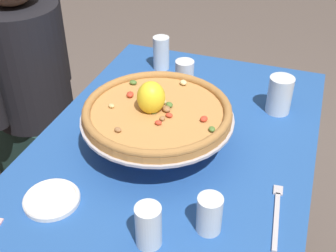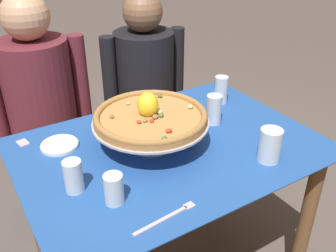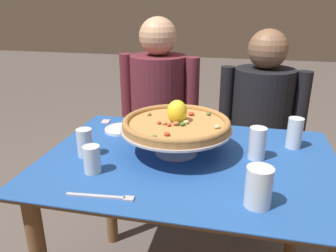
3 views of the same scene
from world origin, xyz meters
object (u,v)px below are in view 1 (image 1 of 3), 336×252
object	(u,v)px
pizza	(157,110)
water_glass_side_right	(184,80)
diner_right	(32,94)
pizza_stand	(157,124)
water_glass_front_left	(209,216)
water_glass_front_right	(279,97)
side_plate	(52,199)
water_glass_side_left	(149,228)
dinner_fork	(277,212)
water_glass_back_right	(161,55)

from	to	relation	value
pizza	water_glass_side_right	bearing A→B (deg)	3.00
pizza	diner_right	xyz separation A→B (m)	(0.36, 0.70, -0.30)
pizza_stand	diner_right	xyz separation A→B (m)	(0.36, 0.71, -0.25)
water_glass_front_left	pizza_stand	bearing A→B (deg)	41.08
water_glass_front_right	side_plate	size ratio (longest dim) A/B	0.87
pizza	water_glass_side_left	bearing A→B (deg)	-162.63
water_glass_front_left	dinner_fork	distance (m)	0.18
pizza_stand	water_glass_side_left	xyz separation A→B (m)	(-0.34, -0.10, -0.03)
dinner_fork	water_glass_side_left	bearing A→B (deg)	125.27
water_glass_side_right	diner_right	xyz separation A→B (m)	(0.05, 0.69, -0.22)
water_glass_front_right	water_glass_side_right	distance (m)	0.32
water_glass_side_right	water_glass_side_left	xyz separation A→B (m)	(-0.65, -0.12, -0.01)
water_glass_front_right	side_plate	distance (m)	0.78
water_glass_front_right	dinner_fork	distance (m)	0.47
water_glass_side_left	water_glass_front_left	world-z (taller)	water_glass_side_left
water_glass_front_right	water_glass_front_left	distance (m)	0.57
water_glass_side_right	water_glass_side_left	bearing A→B (deg)	-169.33
pizza	water_glass_front_left	world-z (taller)	pizza
water_glass_front_left	diner_right	size ratio (longest dim) A/B	0.09
pizza	side_plate	xyz separation A→B (m)	(-0.30, 0.17, -0.12)
water_glass_back_right	diner_right	size ratio (longest dim) A/B	0.11
water_glass_back_right	diner_right	world-z (taller)	diner_right
water_glass_side_right	dinner_fork	bearing A→B (deg)	-140.20
side_plate	pizza_stand	bearing A→B (deg)	-30.06
water_glass_side_left	dinner_fork	size ratio (longest dim) A/B	0.51
water_glass_front_right	diner_right	xyz separation A→B (m)	(0.05, 1.01, -0.22)
pizza_stand	water_glass_back_right	size ratio (longest dim) A/B	3.41
water_glass_front_right	side_plate	bearing A→B (deg)	141.67
dinner_fork	diner_right	xyz separation A→B (m)	(0.51, 1.07, -0.17)
pizza_stand	water_glass_front_left	world-z (taller)	pizza_stand
pizza_stand	water_glass_side_left	size ratio (longest dim) A/B	3.93
pizza_stand	water_glass_back_right	xyz separation A→B (m)	(0.46, 0.16, -0.03)
pizza_stand	water_glass_front_right	bearing A→B (deg)	-44.95
side_plate	diner_right	distance (m)	0.86
pizza_stand	dinner_fork	xyz separation A→B (m)	(-0.15, -0.37, -0.08)
pizza_stand	water_glass_front_left	distance (m)	0.34
water_glass_front_right	water_glass_side_right	bearing A→B (deg)	89.41
water_glass_front_left	water_glass_back_right	bearing A→B (deg)	27.94
dinner_fork	pizza_stand	bearing A→B (deg)	67.48
water_glass_front_left	side_plate	bearing A→B (deg)	96.50
water_glass_side_left	diner_right	distance (m)	1.09
pizza	water_glass_side_right	distance (m)	0.32
water_glass_side_right	dinner_fork	world-z (taller)	water_glass_side_right
dinner_fork	side_plate	bearing A→B (deg)	105.23
water_glass_side_left	water_glass_front_left	bearing A→B (deg)	-54.53
water_glass_back_right	side_plate	xyz separation A→B (m)	(-0.76, 0.02, -0.05)
pizza_stand	water_glass_front_right	xyz separation A→B (m)	(0.31, -0.31, -0.03)
water_glass_front_right	water_glass_back_right	bearing A→B (deg)	71.60
water_glass_front_left	dinner_fork	size ratio (longest dim) A/B	0.46
water_glass_front_right	water_glass_back_right	xyz separation A→B (m)	(0.15, 0.46, 0.00)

